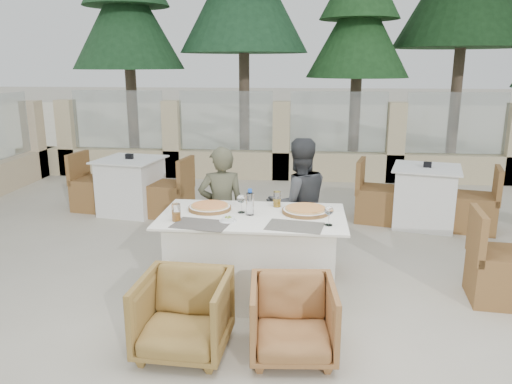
# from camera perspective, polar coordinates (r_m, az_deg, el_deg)

# --- Properties ---
(ground) EXTENTS (80.00, 80.00, 0.00)m
(ground) POSITION_cam_1_polar(r_m,az_deg,el_deg) (4.59, -0.34, -11.94)
(ground) COLOR #B9B19E
(ground) RESTS_ON ground
(sand_patch) EXTENTS (30.00, 16.00, 0.01)m
(sand_patch) POSITION_cam_1_polar(r_m,az_deg,el_deg) (18.21, 4.38, 8.00)
(sand_patch) COLOR beige
(sand_patch) RESTS_ON ground
(perimeter_wall_far) EXTENTS (10.00, 0.34, 1.60)m
(perimeter_wall_far) POSITION_cam_1_polar(r_m,az_deg,el_deg) (8.98, 2.92, 6.50)
(perimeter_wall_far) COLOR #CBBB8F
(perimeter_wall_far) RESTS_ON ground
(pine_far_left) EXTENTS (2.42, 2.42, 5.50)m
(pine_far_left) POSITION_cam_1_polar(r_m,az_deg,el_deg) (11.79, -14.46, 17.47)
(pine_far_left) COLOR #1D4423
(pine_far_left) RESTS_ON ground
(pine_mid_left) EXTENTS (2.86, 2.86, 6.50)m
(pine_mid_left) POSITION_cam_1_polar(r_m,az_deg,el_deg) (11.74, -1.40, 20.37)
(pine_mid_left) COLOR #1E4929
(pine_mid_left) RESTS_ON ground
(pine_centre) EXTENTS (2.20, 2.20, 5.00)m
(pine_centre) POSITION_cam_1_polar(r_m,az_deg,el_deg) (11.35, 11.60, 16.50)
(pine_centre) COLOR #204A21
(pine_centre) RESTS_ON ground
(dining_table) EXTENTS (1.60, 0.90, 0.77)m
(dining_table) POSITION_cam_1_polar(r_m,az_deg,el_deg) (4.45, -0.39, -7.41)
(dining_table) COLOR white
(dining_table) RESTS_ON ground
(placemat_near_left) EXTENTS (0.49, 0.37, 0.00)m
(placemat_near_left) POSITION_cam_1_polar(r_m,az_deg,el_deg) (4.09, -6.30, -3.69)
(placemat_near_left) COLOR #565049
(placemat_near_left) RESTS_ON dining_table
(placemat_near_right) EXTENTS (0.49, 0.37, 0.00)m
(placemat_near_right) POSITION_cam_1_polar(r_m,az_deg,el_deg) (4.04, 4.46, -3.91)
(placemat_near_right) COLOR #5F5B52
(placemat_near_right) RESTS_ON dining_table
(pizza_left) EXTENTS (0.46, 0.46, 0.05)m
(pizza_left) POSITION_cam_1_polar(r_m,az_deg,el_deg) (4.49, -5.30, -1.72)
(pizza_left) COLOR #D64A1D
(pizza_left) RESTS_ON dining_table
(pizza_right) EXTENTS (0.48, 0.48, 0.05)m
(pizza_right) POSITION_cam_1_polar(r_m,az_deg,el_deg) (4.40, 5.70, -2.05)
(pizza_right) COLOR #CE5B1C
(pizza_right) RESTS_ON dining_table
(water_bottle) EXTENTS (0.09, 0.09, 0.23)m
(water_bottle) POSITION_cam_1_polar(r_m,az_deg,el_deg) (4.30, -0.69, -1.15)
(water_bottle) COLOR #9DBACF
(water_bottle) RESTS_ON dining_table
(wine_glass_centre) EXTENTS (0.10, 0.10, 0.18)m
(wine_glass_centre) POSITION_cam_1_polar(r_m,az_deg,el_deg) (4.37, -1.70, -1.22)
(wine_glass_centre) COLOR white
(wine_glass_centre) RESTS_ON dining_table
(wine_glass_corner) EXTENTS (0.09, 0.09, 0.18)m
(wine_glass_corner) POSITION_cam_1_polar(r_m,az_deg,el_deg) (4.06, 8.33, -2.56)
(wine_glass_corner) COLOR silver
(wine_glass_corner) RESTS_ON dining_table
(beer_glass_left) EXTENTS (0.09, 0.09, 0.15)m
(beer_glass_left) POSITION_cam_1_polar(r_m,az_deg,el_deg) (4.20, -9.11, -2.32)
(beer_glass_left) COLOR orange
(beer_glass_left) RESTS_ON dining_table
(beer_glass_right) EXTENTS (0.09, 0.09, 0.14)m
(beer_glass_right) POSITION_cam_1_polar(r_m,az_deg,el_deg) (4.56, 2.42, -0.83)
(beer_glass_right) COLOR gold
(beer_glass_right) RESTS_ON dining_table
(olive_dish) EXTENTS (0.12, 0.12, 0.04)m
(olive_dish) POSITION_cam_1_polar(r_m,az_deg,el_deg) (4.15, -3.21, -3.09)
(olive_dish) COLOR white
(olive_dish) RESTS_ON dining_table
(armchair_far_left) EXTENTS (0.72, 0.73, 0.58)m
(armchair_far_left) POSITION_cam_1_polar(r_m,az_deg,el_deg) (5.26, -3.00, -5.00)
(armchair_far_left) COLOR #905B34
(armchair_far_left) RESTS_ON ground
(armchair_far_right) EXTENTS (0.62, 0.64, 0.54)m
(armchair_far_right) POSITION_cam_1_polar(r_m,az_deg,el_deg) (5.06, 5.36, -6.11)
(armchair_far_right) COLOR brown
(armchair_far_right) RESTS_ON ground
(armchair_near_left) EXTENTS (0.66, 0.67, 0.59)m
(armchair_near_left) POSITION_cam_1_polar(r_m,az_deg,el_deg) (3.72, -8.28, -13.71)
(armchair_near_left) COLOR olive
(armchair_near_left) RESTS_ON ground
(armchair_near_right) EXTENTS (0.65, 0.66, 0.56)m
(armchair_near_right) POSITION_cam_1_polar(r_m,az_deg,el_deg) (3.66, 4.21, -14.34)
(armchair_near_right) COLOR #976437
(armchair_near_right) RESTS_ON ground
(diner_left) EXTENTS (0.52, 0.40, 1.27)m
(diner_left) POSITION_cam_1_polar(r_m,az_deg,el_deg) (4.97, -3.94, -2.00)
(diner_left) COLOR #4A4A36
(diner_left) RESTS_ON ground
(diner_right) EXTENTS (0.79, 0.70, 1.35)m
(diner_right) POSITION_cam_1_polar(r_m,az_deg,el_deg) (5.00, 4.88, -1.46)
(diner_right) COLOR #37393C
(diner_right) RESTS_ON ground
(bg_table_a) EXTENTS (1.75, 1.08, 0.77)m
(bg_table_a) POSITION_cam_1_polar(r_m,az_deg,el_deg) (7.18, -14.07, 0.68)
(bg_table_a) COLOR silver
(bg_table_a) RESTS_ON ground
(bg_table_b) EXTENTS (1.79, 1.18, 0.77)m
(bg_table_b) POSITION_cam_1_polar(r_m,az_deg,el_deg) (6.76, 18.72, -0.51)
(bg_table_b) COLOR white
(bg_table_b) RESTS_ON ground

